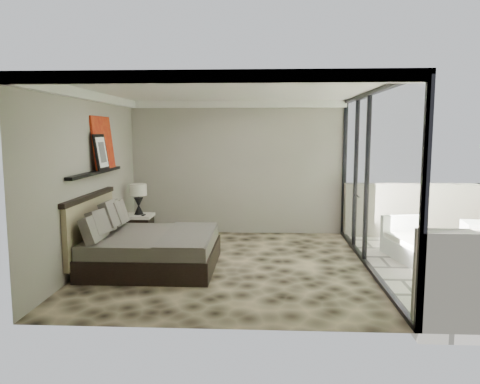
{
  "coord_description": "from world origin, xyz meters",
  "views": [
    {
      "loc": [
        0.58,
        -7.4,
        2.16
      ],
      "look_at": [
        0.17,
        0.4,
        1.15
      ],
      "focal_mm": 35.0,
      "sensor_mm": 36.0,
      "label": 1
    }
  ],
  "objects_px": {
    "table_lamp": "(138,195)",
    "ottoman": "(480,237)",
    "nightstand": "(139,227)",
    "lounger": "(424,250)",
    "bed": "(147,247)"
  },
  "relations": [
    {
      "from": "nightstand",
      "to": "bed",
      "type": "bearing_deg",
      "value": -76.72
    },
    {
      "from": "table_lamp",
      "to": "nightstand",
      "type": "bearing_deg",
      "value": -102.85
    },
    {
      "from": "ottoman",
      "to": "lounger",
      "type": "relative_size",
      "value": 0.31
    },
    {
      "from": "bed",
      "to": "lounger",
      "type": "xyz_separation_m",
      "value": [
        4.55,
        0.57,
        -0.13
      ]
    },
    {
      "from": "nightstand",
      "to": "lounger",
      "type": "relative_size",
      "value": 0.3
    },
    {
      "from": "nightstand",
      "to": "table_lamp",
      "type": "xyz_separation_m",
      "value": [
        0.0,
        0.01,
        0.64
      ]
    },
    {
      "from": "table_lamp",
      "to": "ottoman",
      "type": "xyz_separation_m",
      "value": [
        6.38,
        -0.68,
        -0.63
      ]
    },
    {
      "from": "lounger",
      "to": "ottoman",
      "type": "bearing_deg",
      "value": 17.25
    },
    {
      "from": "nightstand",
      "to": "lounger",
      "type": "bearing_deg",
      "value": -19.54
    },
    {
      "from": "bed",
      "to": "table_lamp",
      "type": "height_order",
      "value": "table_lamp"
    },
    {
      "from": "bed",
      "to": "lounger",
      "type": "bearing_deg",
      "value": 7.15
    },
    {
      "from": "ottoman",
      "to": "lounger",
      "type": "height_order",
      "value": "lounger"
    },
    {
      "from": "ottoman",
      "to": "lounger",
      "type": "distance_m",
      "value": 1.37
    },
    {
      "from": "bed",
      "to": "table_lamp",
      "type": "distance_m",
      "value": 2.08
    },
    {
      "from": "table_lamp",
      "to": "ottoman",
      "type": "bearing_deg",
      "value": -6.05
    }
  ]
}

